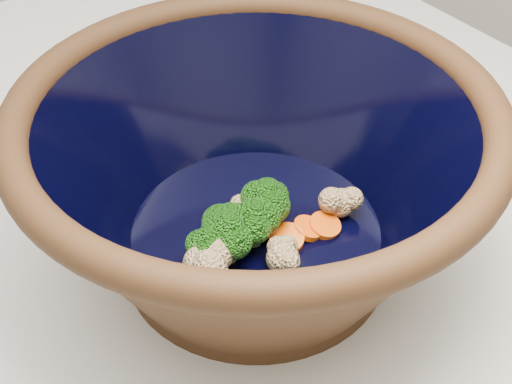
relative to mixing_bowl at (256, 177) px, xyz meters
The scene contains 2 objects.
mixing_bowl is the anchor object (origin of this frame).
vegetable_pile 0.04m from the mixing_bowl, 143.07° to the right, with size 0.18×0.09×0.05m.
Camera 1 is at (-0.17, -0.44, 1.38)m, focal length 50.00 mm.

